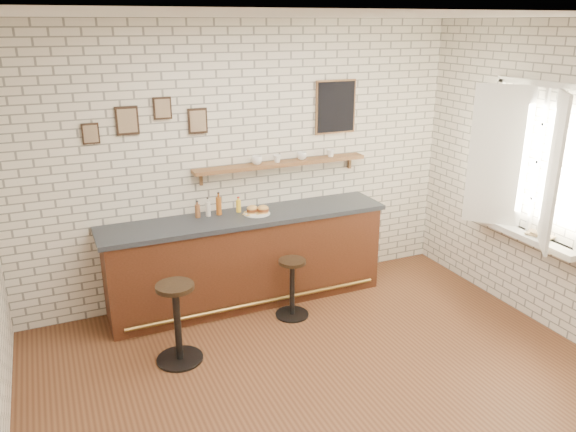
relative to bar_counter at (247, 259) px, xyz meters
name	(u,v)px	position (x,y,z in m)	size (l,w,h in m)	color
ground	(326,382)	(0.10, -1.70, -0.51)	(5.00, 5.00, 0.00)	brown
bar_counter	(247,259)	(0.00, 0.00, 0.00)	(3.10, 0.65, 1.01)	#4B2314
sandwich_plate	(257,213)	(0.12, 0.00, 0.51)	(0.28, 0.28, 0.01)	white
ciabatta_sandwich	(258,209)	(0.13, 0.00, 0.55)	(0.25, 0.17, 0.08)	#DDA95B
potato_chips	(255,213)	(0.10, -0.01, 0.52)	(0.24, 0.17, 0.00)	#E5BA50
bitters_bottle_brown	(198,211)	(-0.49, 0.14, 0.58)	(0.06, 0.06, 0.18)	brown
bitters_bottle_white	(208,209)	(-0.37, 0.14, 0.59)	(0.05, 0.05, 0.20)	beige
bitters_bottle_amber	(219,206)	(-0.26, 0.14, 0.60)	(0.06, 0.06, 0.25)	#9B5019
condiment_bottle_yellow	(239,206)	(-0.04, 0.14, 0.57)	(0.05, 0.05, 0.17)	yellow
bar_stool_left	(177,320)	(-0.98, -0.85, -0.09)	(0.43, 0.43, 0.77)	black
bar_stool_right	(292,286)	(0.31, -0.51, -0.16)	(0.35, 0.35, 0.64)	black
wall_shelf	(282,164)	(0.50, 0.20, 0.97)	(2.00, 0.18, 0.18)	brown
shelf_cup_a	(257,160)	(0.21, 0.20, 1.04)	(0.12, 0.12, 0.09)	white
shelf_cup_b	(277,159)	(0.45, 0.20, 1.03)	(0.09, 0.09, 0.08)	white
shelf_cup_c	(302,156)	(0.75, 0.20, 1.04)	(0.11, 0.11, 0.09)	white
shelf_cup_d	(331,153)	(1.11, 0.20, 1.04)	(0.09, 0.09, 0.09)	white
back_wall_decor	(264,112)	(0.33, 0.28, 1.54)	(2.96, 0.02, 0.56)	black
window_sill	(522,234)	(2.50, -1.40, 0.39)	(0.20, 1.35, 0.06)	white
casement_window	(530,163)	(2.46, -1.40, 1.14)	(0.40, 1.30, 1.56)	white
book_lower	(536,237)	(2.48, -1.59, 0.43)	(0.18, 0.24, 0.02)	tan
book_upper	(539,236)	(2.48, -1.62, 0.45)	(0.16, 0.22, 0.02)	tan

